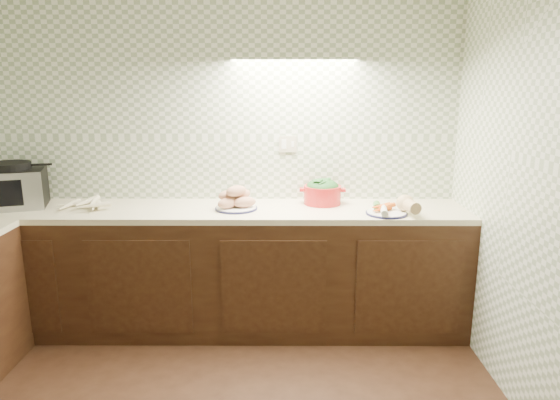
{
  "coord_description": "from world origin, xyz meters",
  "views": [
    {
      "loc": [
        0.5,
        -1.91,
        1.77
      ],
      "look_at": [
        0.49,
        1.25,
        1.02
      ],
      "focal_mm": 32.0,
      "sensor_mm": 36.0,
      "label": 1
    }
  ],
  "objects_px": {
    "dutch_oven": "(322,192)",
    "toaster_oven": "(11,186)",
    "onion_bowl": "(237,199)",
    "veg_plate": "(395,207)",
    "parsnip_pile": "(87,205)",
    "sweet_potato_plate": "(236,200)"
  },
  "relations": [
    {
      "from": "dutch_oven",
      "to": "toaster_oven",
      "type": "bearing_deg",
      "value": -175.91
    },
    {
      "from": "onion_bowl",
      "to": "veg_plate",
      "type": "distance_m",
      "value": 1.12
    },
    {
      "from": "veg_plate",
      "to": "dutch_oven",
      "type": "bearing_deg",
      "value": 149.27
    },
    {
      "from": "parsnip_pile",
      "to": "veg_plate",
      "type": "relative_size",
      "value": 1.1
    },
    {
      "from": "sweet_potato_plate",
      "to": "veg_plate",
      "type": "relative_size",
      "value": 0.9
    },
    {
      "from": "toaster_oven",
      "to": "dutch_oven",
      "type": "bearing_deg",
      "value": -15.24
    },
    {
      "from": "toaster_oven",
      "to": "dutch_oven",
      "type": "distance_m",
      "value": 2.22
    },
    {
      "from": "parsnip_pile",
      "to": "veg_plate",
      "type": "distance_m",
      "value": 2.13
    },
    {
      "from": "sweet_potato_plate",
      "to": "dutch_oven",
      "type": "relative_size",
      "value": 0.89
    },
    {
      "from": "onion_bowl",
      "to": "veg_plate",
      "type": "bearing_deg",
      "value": -13.5
    },
    {
      "from": "toaster_oven",
      "to": "sweet_potato_plate",
      "type": "height_order",
      "value": "toaster_oven"
    },
    {
      "from": "sweet_potato_plate",
      "to": "onion_bowl",
      "type": "height_order",
      "value": "sweet_potato_plate"
    },
    {
      "from": "parsnip_pile",
      "to": "onion_bowl",
      "type": "bearing_deg",
      "value": 8.53
    },
    {
      "from": "parsnip_pile",
      "to": "onion_bowl",
      "type": "relative_size",
      "value": 2.48
    },
    {
      "from": "parsnip_pile",
      "to": "dutch_oven",
      "type": "height_order",
      "value": "dutch_oven"
    },
    {
      "from": "onion_bowl",
      "to": "toaster_oven",
      "type": "bearing_deg",
      "value": -177.01
    },
    {
      "from": "sweet_potato_plate",
      "to": "dutch_oven",
      "type": "height_order",
      "value": "dutch_oven"
    },
    {
      "from": "toaster_oven",
      "to": "veg_plate",
      "type": "height_order",
      "value": "toaster_oven"
    },
    {
      "from": "veg_plate",
      "to": "parsnip_pile",
      "type": "bearing_deg",
      "value": 177.16
    },
    {
      "from": "parsnip_pile",
      "to": "dutch_oven",
      "type": "relative_size",
      "value": 1.08
    },
    {
      "from": "toaster_oven",
      "to": "dutch_oven",
      "type": "height_order",
      "value": "toaster_oven"
    },
    {
      "from": "onion_bowl",
      "to": "dutch_oven",
      "type": "bearing_deg",
      "value": 1.56
    }
  ]
}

